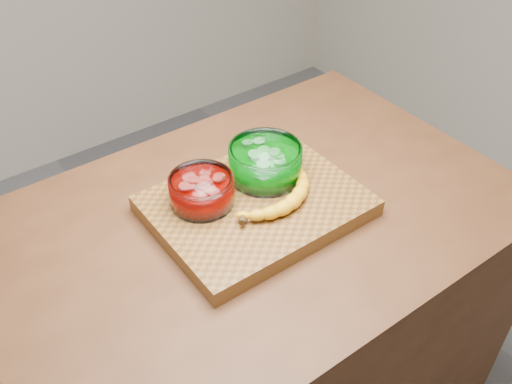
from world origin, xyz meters
TOP-DOWN VIEW (x-y plane):
  - counter at (0.00, 0.00)m, footprint 1.20×0.80m
  - cutting_board at (0.00, 0.00)m, footprint 0.45×0.35m
  - bowl_red at (-0.10, 0.06)m, footprint 0.14×0.14m
  - bowl_green at (0.07, 0.06)m, footprint 0.17×0.17m
  - banana at (0.03, -0.03)m, footprint 0.25×0.14m

SIDE VIEW (x-z plane):
  - counter at x=0.00m, z-range 0.00..0.90m
  - cutting_board at x=0.00m, z-range 0.90..0.94m
  - banana at x=0.03m, z-range 0.94..0.98m
  - bowl_red at x=-0.10m, z-range 0.94..1.01m
  - bowl_green at x=0.07m, z-range 0.94..1.02m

